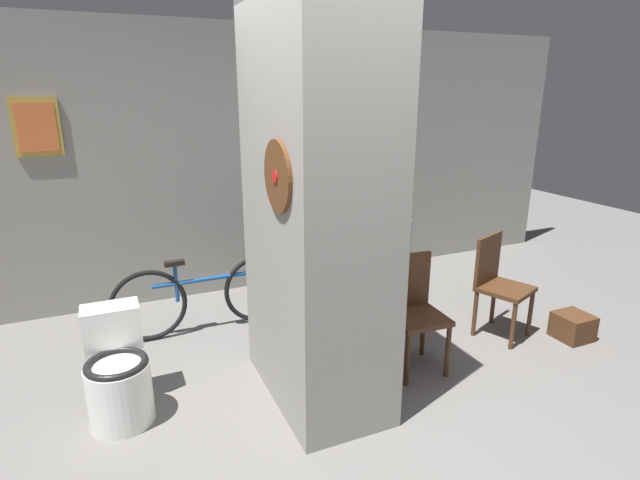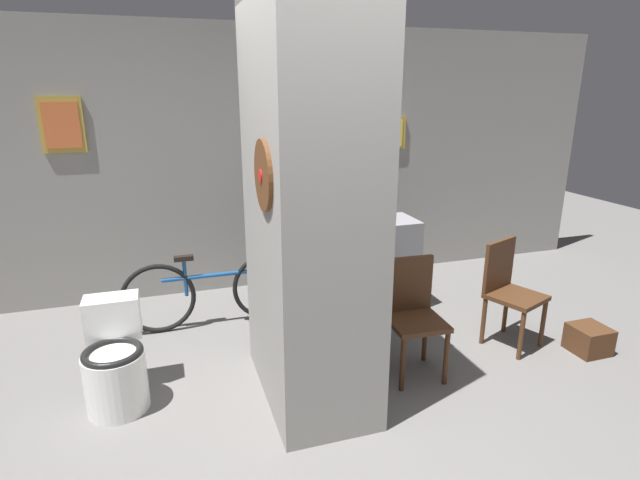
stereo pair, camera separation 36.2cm
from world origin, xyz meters
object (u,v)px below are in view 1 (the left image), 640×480
(chair_near_pillar, at_px, (413,307))
(bicycle, at_px, (206,295))
(chair_by_doorway, at_px, (498,281))
(toilet, at_px, (118,375))
(bottle_tall, at_px, (348,208))

(chair_near_pillar, relative_size, bicycle, 0.55)
(chair_near_pillar, bearing_deg, chair_by_doorway, 12.05)
(toilet, relative_size, bottle_tall, 2.41)
(chair_near_pillar, bearing_deg, bicycle, 140.28)
(chair_near_pillar, xyz_separation_m, chair_by_doorway, (0.94, 0.15, 0.00))
(chair_near_pillar, height_order, bottle_tall, bottle_tall)
(bicycle, height_order, bottle_tall, bottle_tall)
(toilet, distance_m, chair_by_doorway, 2.97)
(toilet, bearing_deg, bicycle, 52.45)
(chair_near_pillar, relative_size, bottle_tall, 3.00)
(bottle_tall, bearing_deg, chair_near_pillar, -92.45)
(bicycle, bearing_deg, toilet, -127.55)
(chair_by_doorway, xyz_separation_m, bicycle, (-2.22, 1.03, -0.15))
(chair_by_doorway, distance_m, bottle_tall, 1.44)
(chair_by_doorway, relative_size, bottle_tall, 3.00)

